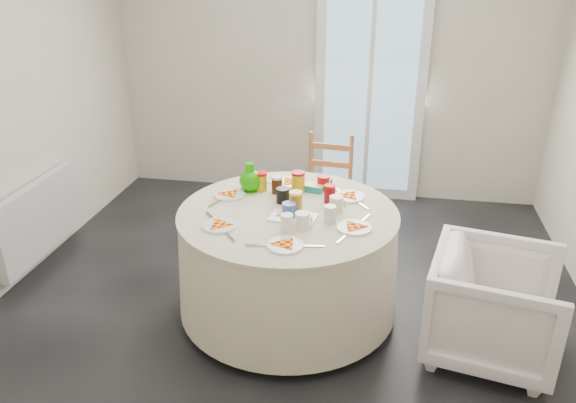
% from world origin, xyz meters
% --- Properties ---
extents(floor, '(4.00, 4.00, 0.00)m').
position_xyz_m(floor, '(0.00, 0.00, 0.00)').
color(floor, black).
rests_on(floor, ground).
extents(wall_back, '(4.00, 0.02, 2.60)m').
position_xyz_m(wall_back, '(0.00, 2.00, 1.30)').
color(wall_back, '#BCB5A3').
rests_on(wall_back, floor).
extents(glass_door, '(1.00, 0.08, 2.10)m').
position_xyz_m(glass_door, '(0.40, 1.95, 1.05)').
color(glass_door, silver).
rests_on(glass_door, floor).
extents(radiator, '(0.07, 1.00, 0.55)m').
position_xyz_m(radiator, '(-1.94, 0.20, 0.38)').
color(radiator, silver).
rests_on(radiator, floor).
extents(table, '(1.41, 1.41, 0.72)m').
position_xyz_m(table, '(0.00, -0.09, 0.38)').
color(table, beige).
rests_on(table, floor).
extents(wooden_chair, '(0.43, 0.42, 0.88)m').
position_xyz_m(wooden_chair, '(0.12, 0.97, 0.47)').
color(wooden_chair, '#996736').
rests_on(wooden_chair, floor).
extents(armchair, '(0.79, 0.82, 0.73)m').
position_xyz_m(armchair, '(1.26, -0.32, 0.39)').
color(armchair, white).
rests_on(armchair, floor).
extents(place_settings, '(1.26, 1.26, 0.02)m').
position_xyz_m(place_settings, '(0.00, -0.09, 0.77)').
color(place_settings, white).
rests_on(place_settings, table).
extents(jar_cluster, '(0.55, 0.29, 0.16)m').
position_xyz_m(jar_cluster, '(-0.01, 0.15, 0.82)').
color(jar_cluster, '#997019').
rests_on(jar_cluster, table).
extents(butter_tub, '(0.14, 0.12, 0.05)m').
position_xyz_m(butter_tub, '(0.12, 0.25, 0.79)').
color(butter_tub, teal).
rests_on(butter_tub, table).
extents(green_pitcher, '(0.18, 0.18, 0.19)m').
position_xyz_m(green_pitcher, '(-0.30, 0.18, 0.87)').
color(green_pitcher, '#1F9B00').
rests_on(green_pitcher, table).
extents(cheese_platter, '(0.30, 0.21, 0.04)m').
position_xyz_m(cheese_platter, '(0.05, -0.19, 0.77)').
color(cheese_platter, silver).
rests_on(cheese_platter, table).
extents(mugs_glasses, '(0.77, 0.77, 0.12)m').
position_xyz_m(mugs_glasses, '(0.13, -0.09, 0.81)').
color(mugs_glasses, gray).
rests_on(mugs_glasses, table).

